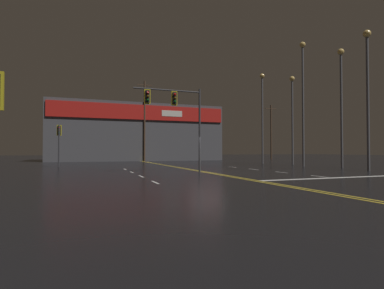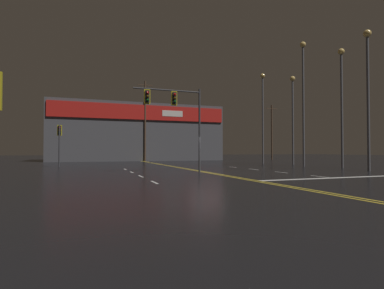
{
  "view_description": "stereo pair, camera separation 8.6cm",
  "coord_description": "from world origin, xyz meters",
  "px_view_note": "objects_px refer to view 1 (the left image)",
  "views": [
    {
      "loc": [
        -8.08,
        -19.27,
        1.47
      ],
      "look_at": [
        0.0,
        2.93,
        2.0
      ],
      "focal_mm": 28.0,
      "sensor_mm": 36.0,
      "label": 1
    },
    {
      "loc": [
        -8.0,
        -19.3,
        1.47
      ],
      "look_at": [
        0.0,
        2.93,
        2.0
      ],
      "focal_mm": 28.0,
      "sensor_mm": 36.0,
      "label": 2
    }
  ],
  "objects_px": {
    "streetlight_near_right": "(303,89)",
    "streetlight_far_left": "(368,82)",
    "traffic_signal_median": "(174,107)",
    "streetlight_near_left": "(262,107)",
    "traffic_signal_corner_northwest": "(59,136)",
    "streetlight_far_right": "(341,93)",
    "streetlight_median_approach": "(292,108)"
  },
  "relations": [
    {
      "from": "streetlight_near_right",
      "to": "streetlight_far_left",
      "type": "distance_m",
      "value": 7.41
    },
    {
      "from": "traffic_signal_median",
      "to": "streetlight_near_left",
      "type": "bearing_deg",
      "value": 37.25
    },
    {
      "from": "streetlight_far_left",
      "to": "traffic_signal_corner_northwest",
      "type": "bearing_deg",
      "value": 147.28
    },
    {
      "from": "traffic_signal_corner_northwest",
      "to": "streetlight_near_right",
      "type": "relative_size",
      "value": 0.32
    },
    {
      "from": "traffic_signal_median",
      "to": "streetlight_near_left",
      "type": "height_order",
      "value": "streetlight_near_left"
    },
    {
      "from": "traffic_signal_corner_northwest",
      "to": "streetlight_near_left",
      "type": "bearing_deg",
      "value": 1.1
    },
    {
      "from": "streetlight_near_left",
      "to": "traffic_signal_corner_northwest",
      "type": "bearing_deg",
      "value": -178.9
    },
    {
      "from": "streetlight_near_right",
      "to": "streetlight_far_right",
      "type": "bearing_deg",
      "value": -69.21
    },
    {
      "from": "traffic_signal_corner_northwest",
      "to": "streetlight_near_right",
      "type": "distance_m",
      "value": 23.68
    },
    {
      "from": "traffic_signal_corner_northwest",
      "to": "streetlight_near_left",
      "type": "distance_m",
      "value": 22.64
    },
    {
      "from": "traffic_signal_median",
      "to": "streetlight_far_right",
      "type": "relative_size",
      "value": 0.56
    },
    {
      "from": "traffic_signal_median",
      "to": "streetlight_far_left",
      "type": "relative_size",
      "value": 0.57
    },
    {
      "from": "streetlight_near_left",
      "to": "streetlight_near_right",
      "type": "distance_m",
      "value": 7.18
    },
    {
      "from": "streetlight_near_left",
      "to": "streetlight_median_approach",
      "type": "bearing_deg",
      "value": -65.33
    },
    {
      "from": "streetlight_near_right",
      "to": "streetlight_far_left",
      "type": "height_order",
      "value": "streetlight_near_right"
    },
    {
      "from": "streetlight_near_left",
      "to": "streetlight_far_left",
      "type": "height_order",
      "value": "streetlight_near_left"
    },
    {
      "from": "traffic_signal_corner_northwest",
      "to": "streetlight_median_approach",
      "type": "height_order",
      "value": "streetlight_median_approach"
    },
    {
      "from": "streetlight_far_right",
      "to": "traffic_signal_corner_northwest",
      "type": "bearing_deg",
      "value": 156.77
    },
    {
      "from": "traffic_signal_corner_northwest",
      "to": "streetlight_far_left",
      "type": "xyz_separation_m",
      "value": [
        21.87,
        -14.05,
        3.72
      ]
    },
    {
      "from": "traffic_signal_corner_northwest",
      "to": "streetlight_far_right",
      "type": "relative_size",
      "value": 0.37
    },
    {
      "from": "traffic_signal_median",
      "to": "traffic_signal_corner_northwest",
      "type": "distance_m",
      "value": 13.26
    },
    {
      "from": "traffic_signal_corner_northwest",
      "to": "streetlight_far_left",
      "type": "height_order",
      "value": "streetlight_far_left"
    },
    {
      "from": "streetlight_far_left",
      "to": "streetlight_far_right",
      "type": "xyz_separation_m",
      "value": [
        1.64,
        3.96,
        0.05
      ]
    },
    {
      "from": "streetlight_near_left",
      "to": "streetlight_far_right",
      "type": "relative_size",
      "value": 1.02
    },
    {
      "from": "traffic_signal_median",
      "to": "streetlight_median_approach",
      "type": "bearing_deg",
      "value": 24.94
    },
    {
      "from": "streetlight_near_right",
      "to": "streetlight_far_right",
      "type": "relative_size",
      "value": 1.15
    },
    {
      "from": "streetlight_near_left",
      "to": "streetlight_median_approach",
      "type": "xyz_separation_m",
      "value": [
        1.59,
        -3.47,
        -0.54
      ]
    },
    {
      "from": "streetlight_far_left",
      "to": "streetlight_near_left",
      "type": "bearing_deg",
      "value": 88.33
    },
    {
      "from": "streetlight_far_right",
      "to": "streetlight_far_left",
      "type": "bearing_deg",
      "value": -112.53
    },
    {
      "from": "traffic_signal_median",
      "to": "streetlight_far_left",
      "type": "height_order",
      "value": "streetlight_far_left"
    },
    {
      "from": "streetlight_median_approach",
      "to": "streetlight_far_right",
      "type": "bearing_deg",
      "value": -93.05
    },
    {
      "from": "traffic_signal_median",
      "to": "streetlight_near_right",
      "type": "relative_size",
      "value": 0.49
    }
  ]
}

